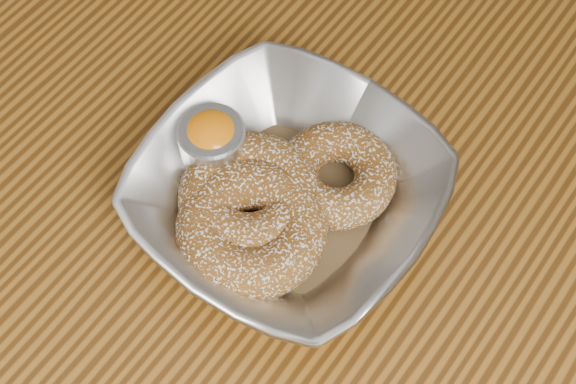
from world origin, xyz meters
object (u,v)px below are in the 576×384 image
Objects in this scene: ramekin at (213,145)px; donut_extra at (250,196)px; serving_bowl at (288,194)px; donut_back at (337,175)px; table at (392,290)px; donut_front at (252,228)px.

donut_extra is at bearing -17.42° from ramekin.
serving_bowl is 0.04m from donut_back.
table is 11.42× the size of donut_extra.
donut_extra reaches higher than donut_back.
serving_bowl is 0.03m from donut_extra.
table is 0.17m from donut_front.
table is at bearing 13.61° from ramekin.
donut_back is 0.08m from donut_front.
donut_extra is at bearing -154.55° from table.
serving_bowl is at bearing 42.29° from donut_extra.
table is 5.59× the size of serving_bowl.
table is 13.38× the size of donut_back.
serving_bowl reaches higher than donut_extra.
donut_front is at bearing -48.90° from donut_extra.
donut_front is at bearing -107.05° from donut_back.
table is 0.21m from ramekin.
ramekin reaches higher than donut_back.
serving_bowl is 0.04m from donut_front.
donut_front is (-0.02, -0.07, 0.00)m from donut_back.
ramekin reaches higher than serving_bowl.
table is 0.16m from serving_bowl.
serving_bowl is 0.07m from ramekin.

